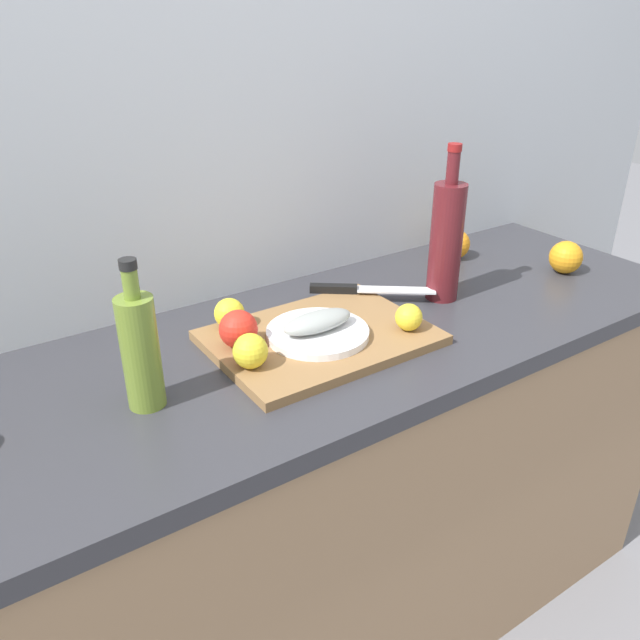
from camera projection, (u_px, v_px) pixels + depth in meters
name	position (u px, v px, depth m)	size (l,w,h in m)	color
back_wall	(214.00, 144.00, 1.36)	(3.20, 0.05, 2.50)	silver
kitchen_counter	(300.00, 513.00, 1.48)	(2.00, 0.60, 0.90)	#9E7A56
cutting_board	(320.00, 337.00, 1.29)	(0.44, 0.32, 0.02)	olive
white_plate	(318.00, 333.00, 1.27)	(0.21, 0.21, 0.01)	white
fish_fillet	(318.00, 322.00, 1.26)	(0.16, 0.07, 0.04)	#999E99
chef_knife	(356.00, 289.00, 1.46)	(0.25, 0.20, 0.02)	silver
lemon_0	(250.00, 351.00, 1.15)	(0.07, 0.07, 0.07)	yellow
lemon_1	(229.00, 313.00, 1.30)	(0.06, 0.06, 0.06)	yellow
lemon_2	(409.00, 317.00, 1.29)	(0.06, 0.06, 0.06)	yellow
tomato_0	(238.00, 329.00, 1.22)	(0.08, 0.08, 0.08)	red
olive_oil_bottle	(140.00, 349.00, 1.04)	(0.06, 0.06, 0.27)	olive
wine_bottle	(446.00, 240.00, 1.43)	(0.07, 0.07, 0.36)	#59191E
orange_1	(455.00, 244.00, 1.70)	(0.08, 0.08, 0.08)	orange
orange_2	(566.00, 257.00, 1.61)	(0.08, 0.08, 0.08)	orange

